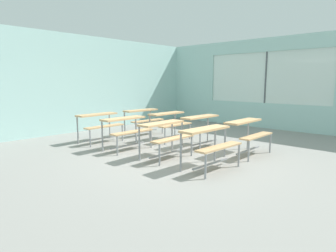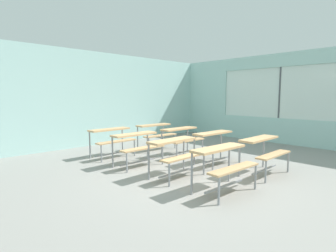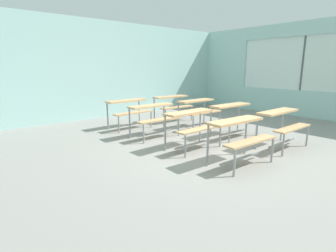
{
  "view_description": "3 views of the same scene",
  "coord_description": "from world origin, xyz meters",
  "px_view_note": "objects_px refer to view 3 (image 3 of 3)",
  "views": [
    {
      "loc": [
        -4.45,
        -3.78,
        1.58
      ],
      "look_at": [
        0.51,
        0.83,
        0.53
      ],
      "focal_mm": 30.93,
      "sensor_mm": 36.0,
      "label": 1
    },
    {
      "loc": [
        -3.8,
        -3.3,
        1.6
      ],
      "look_at": [
        0.8,
        1.52,
        0.83
      ],
      "focal_mm": 28.0,
      "sensor_mm": 36.0,
      "label": 2
    },
    {
      "loc": [
        -3.8,
        -3.3,
        1.6
      ],
      "look_at": [
        -0.44,
        0.71,
        0.41
      ],
      "focal_mm": 28.0,
      "sensor_mm": 36.0,
      "label": 3
    }
  ],
  "objects_px": {
    "desk_bench_r0c1": "(283,120)",
    "desk_bench_r3c0": "(129,107)",
    "desk_bench_r0c0": "(240,131)",
    "desk_bench_r2c1": "(199,107)",
    "desk_bench_r1c1": "(234,112)",
    "desk_bench_r2c0": "(154,113)",
    "desk_bench_r1c0": "(193,121)",
    "desk_bench_r3c1": "(173,102)"
  },
  "relations": [
    {
      "from": "desk_bench_r0c1",
      "to": "desk_bench_r3c0",
      "type": "bearing_deg",
      "value": 112.76
    },
    {
      "from": "desk_bench_r0c0",
      "to": "desk_bench_r2c1",
      "type": "distance_m",
      "value": 2.69
    },
    {
      "from": "desk_bench_r1c1",
      "to": "desk_bench_r2c0",
      "type": "height_order",
      "value": "same"
    },
    {
      "from": "desk_bench_r2c0",
      "to": "desk_bench_r2c1",
      "type": "height_order",
      "value": "same"
    },
    {
      "from": "desk_bench_r2c1",
      "to": "desk_bench_r1c0",
      "type": "bearing_deg",
      "value": -140.18
    },
    {
      "from": "desk_bench_r1c0",
      "to": "desk_bench_r1c1",
      "type": "height_order",
      "value": "same"
    },
    {
      "from": "desk_bench_r0c1",
      "to": "desk_bench_r1c0",
      "type": "distance_m",
      "value": 1.8
    },
    {
      "from": "desk_bench_r1c0",
      "to": "desk_bench_r3c1",
      "type": "relative_size",
      "value": 0.99
    },
    {
      "from": "desk_bench_r3c1",
      "to": "desk_bench_r2c0",
      "type": "bearing_deg",
      "value": -141.42
    },
    {
      "from": "desk_bench_r0c0",
      "to": "desk_bench_r2c0",
      "type": "distance_m",
      "value": 2.3
    },
    {
      "from": "desk_bench_r2c1",
      "to": "desk_bench_r3c0",
      "type": "relative_size",
      "value": 0.99
    },
    {
      "from": "desk_bench_r0c0",
      "to": "desk_bench_r1c1",
      "type": "distance_m",
      "value": 1.84
    },
    {
      "from": "desk_bench_r2c1",
      "to": "desk_bench_r3c1",
      "type": "height_order",
      "value": "same"
    },
    {
      "from": "desk_bench_r1c1",
      "to": "desk_bench_r0c0",
      "type": "bearing_deg",
      "value": -138.29
    },
    {
      "from": "desk_bench_r0c1",
      "to": "desk_bench_r1c1",
      "type": "relative_size",
      "value": 0.98
    },
    {
      "from": "desk_bench_r0c0",
      "to": "desk_bench_r1c0",
      "type": "distance_m",
      "value": 1.1
    },
    {
      "from": "desk_bench_r3c1",
      "to": "desk_bench_r1c0",
      "type": "bearing_deg",
      "value": -120.36
    },
    {
      "from": "desk_bench_r1c1",
      "to": "desk_bench_r2c1",
      "type": "xyz_separation_m",
      "value": [
        -0.0,
        1.12,
        0.0
      ]
    },
    {
      "from": "desk_bench_r1c1",
      "to": "desk_bench_r3c0",
      "type": "bearing_deg",
      "value": 124.23
    },
    {
      "from": "desk_bench_r0c1",
      "to": "desk_bench_r2c0",
      "type": "height_order",
      "value": "same"
    },
    {
      "from": "desk_bench_r0c1",
      "to": "desk_bench_r2c0",
      "type": "relative_size",
      "value": 1.0
    },
    {
      "from": "desk_bench_r0c1",
      "to": "desk_bench_r2c0",
      "type": "distance_m",
      "value": 2.73
    },
    {
      "from": "desk_bench_r2c0",
      "to": "desk_bench_r3c0",
      "type": "distance_m",
      "value": 1.15
    },
    {
      "from": "desk_bench_r3c0",
      "to": "desk_bench_r2c0",
      "type": "bearing_deg",
      "value": -93.56
    },
    {
      "from": "desk_bench_r1c1",
      "to": "desk_bench_r2c1",
      "type": "distance_m",
      "value": 1.12
    },
    {
      "from": "desk_bench_r0c1",
      "to": "desk_bench_r0c0",
      "type": "bearing_deg",
      "value": -179.61
    },
    {
      "from": "desk_bench_r0c0",
      "to": "desk_bench_r1c1",
      "type": "height_order",
      "value": "same"
    },
    {
      "from": "desk_bench_r3c0",
      "to": "desk_bench_r0c1",
      "type": "bearing_deg",
      "value": -68.79
    },
    {
      "from": "desk_bench_r0c0",
      "to": "desk_bench_r3c1",
      "type": "height_order",
      "value": "same"
    },
    {
      "from": "desk_bench_r0c0",
      "to": "desk_bench_r3c0",
      "type": "distance_m",
      "value": 3.45
    },
    {
      "from": "desk_bench_r0c1",
      "to": "desk_bench_r1c1",
      "type": "bearing_deg",
      "value": 90.37
    },
    {
      "from": "desk_bench_r2c0",
      "to": "desk_bench_r3c1",
      "type": "xyz_separation_m",
      "value": [
        1.56,
        1.14,
        0.0
      ]
    },
    {
      "from": "desk_bench_r2c0",
      "to": "desk_bench_r0c0",
      "type": "bearing_deg",
      "value": -88.49
    },
    {
      "from": "desk_bench_r0c0",
      "to": "desk_bench_r2c1",
      "type": "xyz_separation_m",
      "value": [
        1.42,
        2.29,
        0.0
      ]
    },
    {
      "from": "desk_bench_r1c1",
      "to": "desk_bench_r2c1",
      "type": "relative_size",
      "value": 1.02
    },
    {
      "from": "desk_bench_r1c0",
      "to": "desk_bench_r3c0",
      "type": "distance_m",
      "value": 2.35
    },
    {
      "from": "desk_bench_r0c1",
      "to": "desk_bench_r3c1",
      "type": "distance_m",
      "value": 3.43
    },
    {
      "from": "desk_bench_r1c0",
      "to": "desk_bench_r2c1",
      "type": "height_order",
      "value": "same"
    },
    {
      "from": "desk_bench_r2c0",
      "to": "desk_bench_r3c1",
      "type": "distance_m",
      "value": 1.93
    },
    {
      "from": "desk_bench_r1c0",
      "to": "desk_bench_r2c0",
      "type": "bearing_deg",
      "value": 91.24
    },
    {
      "from": "desk_bench_r0c0",
      "to": "desk_bench_r0c1",
      "type": "distance_m",
      "value": 1.42
    },
    {
      "from": "desk_bench_r2c0",
      "to": "desk_bench_r0c1",
      "type": "bearing_deg",
      "value": -57.1
    }
  ]
}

